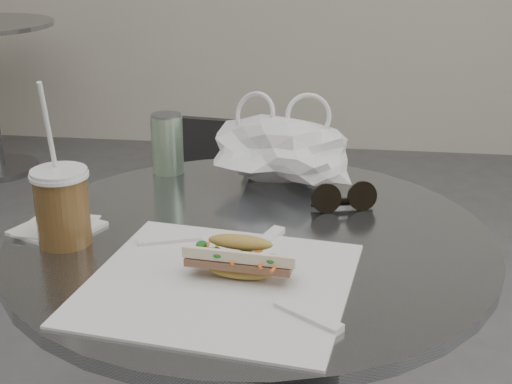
# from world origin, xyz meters

# --- Properties ---
(cafe_table) EXTENTS (0.76, 0.76, 0.74)m
(cafe_table) POSITION_xyz_m (0.00, 0.20, 0.47)
(cafe_table) COLOR slate
(cafe_table) RESTS_ON ground
(chair_far) EXTENTS (0.38, 0.40, 0.71)m
(chair_far) POSITION_xyz_m (-0.16, 0.82, 0.32)
(chair_far) COLOR #2A2A2C
(chair_far) RESTS_ON ground
(sandwich_paper) EXTENTS (0.39, 0.37, 0.00)m
(sandwich_paper) POSITION_xyz_m (-0.02, 0.04, 0.74)
(sandwich_paper) COLOR white
(sandwich_paper) RESTS_ON cafe_table
(banh_mi) EXTENTS (0.19, 0.09, 0.06)m
(banh_mi) POSITION_xyz_m (0.01, 0.05, 0.77)
(banh_mi) COLOR #B99446
(banh_mi) RESTS_ON sandwich_paper
(iced_coffee) EXTENTS (0.09, 0.09, 0.25)m
(iced_coffee) POSITION_xyz_m (-0.28, 0.13, 0.80)
(iced_coffee) COLOR brown
(iced_coffee) RESTS_ON cafe_table
(sunglasses) EXTENTS (0.11, 0.06, 0.05)m
(sunglasses) POSITION_xyz_m (0.14, 0.32, 0.76)
(sunglasses) COLOR black
(sunglasses) RESTS_ON cafe_table
(plastic_bag) EXTENTS (0.26, 0.22, 0.12)m
(plastic_bag) POSITION_xyz_m (0.02, 0.44, 0.80)
(plastic_bag) COLOR white
(plastic_bag) RESTS_ON cafe_table
(napkin_stack) EXTENTS (0.15, 0.15, 0.01)m
(napkin_stack) POSITION_xyz_m (-0.31, 0.18, 0.74)
(napkin_stack) COLOR white
(napkin_stack) RESTS_ON cafe_table
(drink_can) EXTENTS (0.06, 0.06, 0.12)m
(drink_can) POSITION_xyz_m (-0.20, 0.47, 0.80)
(drink_can) COLOR #4E8751
(drink_can) RESTS_ON cafe_table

